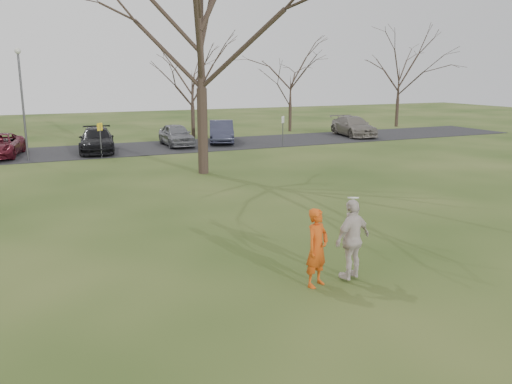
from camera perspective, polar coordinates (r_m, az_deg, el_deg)
ground at (r=12.57m, az=7.56°, el=-10.42°), size 120.00×120.00×0.00m
parking_strip at (r=35.67m, az=-13.89°, el=4.53°), size 62.00×6.50×0.04m
player_defender at (r=12.42m, az=6.65°, el=-6.03°), size 0.81×0.70×1.88m
car_3 at (r=34.77m, az=-16.91°, el=5.42°), size 2.78×5.38×1.49m
car_4 at (r=36.55m, az=-8.66°, el=6.16°), size 1.80×4.38×1.49m
car_5 at (r=37.89m, az=-3.78°, el=6.57°), size 3.12×5.03×1.57m
car_7 at (r=42.50m, az=10.53°, el=7.03°), size 2.87×5.50×1.52m
catching_play at (r=12.83m, az=10.43°, el=-5.04°), size 1.24×0.79×2.00m
lamp_post at (r=32.31m, az=-24.12°, el=10.02°), size 0.34×0.34×6.27m
sign_yellow at (r=32.25m, az=-16.57°, el=6.09°), size 0.35×0.35×2.08m
sign_white at (r=35.83m, az=2.93°, el=7.23°), size 0.35×0.35×2.08m
big_tree at (r=26.18m, az=-6.07°, el=17.28°), size 9.00×9.00×14.00m
small_tree_row at (r=41.23m, az=-9.37°, el=11.22°), size 55.00×5.90×8.50m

